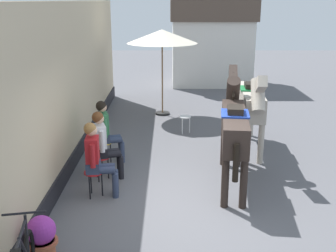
{
  "coord_description": "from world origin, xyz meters",
  "views": [
    {
      "loc": [
        -0.4,
        -6.64,
        3.42
      ],
      "look_at": [
        -0.4,
        1.2,
        1.05
      ],
      "focal_mm": 44.84,
      "sensor_mm": 36.0,
      "label": 1
    }
  ],
  "objects_px": {
    "flower_planter_near": "(42,237)",
    "seated_visitor_near": "(97,156)",
    "spare_stool_white": "(185,118)",
    "saddled_horse_near": "(234,124)",
    "seated_visitor_middle": "(104,142)",
    "saddled_horse_far": "(251,102)",
    "seated_visitor_far": "(106,129)",
    "cafe_parasol": "(162,37)"
  },
  "relations": [
    {
      "from": "seated_visitor_near",
      "to": "seated_visitor_far",
      "type": "height_order",
      "value": "same"
    },
    {
      "from": "seated_visitor_near",
      "to": "seated_visitor_far",
      "type": "distance_m",
      "value": 1.63
    },
    {
      "from": "seated_visitor_middle",
      "to": "spare_stool_white",
      "type": "bearing_deg",
      "value": 60.49
    },
    {
      "from": "seated_visitor_middle",
      "to": "saddled_horse_near",
      "type": "xyz_separation_m",
      "value": [
        2.5,
        -0.1,
        0.38
      ]
    },
    {
      "from": "seated_visitor_far",
      "to": "spare_stool_white",
      "type": "height_order",
      "value": "seated_visitor_far"
    },
    {
      "from": "saddled_horse_far",
      "to": "cafe_parasol",
      "type": "bearing_deg",
      "value": 122.85
    },
    {
      "from": "seated_visitor_middle",
      "to": "spare_stool_white",
      "type": "xyz_separation_m",
      "value": [
        1.7,
        3.01,
        -0.38
      ]
    },
    {
      "from": "flower_planter_near",
      "to": "seated_visitor_near",
      "type": "bearing_deg",
      "value": 76.87
    },
    {
      "from": "seated_visitor_near",
      "to": "spare_stool_white",
      "type": "relative_size",
      "value": 3.02
    },
    {
      "from": "saddled_horse_far",
      "to": "seated_visitor_near",
      "type": "bearing_deg",
      "value": -142.48
    },
    {
      "from": "saddled_horse_near",
      "to": "seated_visitor_far",
      "type": "bearing_deg",
      "value": 159.35
    },
    {
      "from": "seated_visitor_middle",
      "to": "cafe_parasol",
      "type": "distance_m",
      "value": 5.27
    },
    {
      "from": "seated_visitor_middle",
      "to": "saddled_horse_far",
      "type": "relative_size",
      "value": 0.46
    },
    {
      "from": "seated_visitor_far",
      "to": "saddled_horse_near",
      "type": "bearing_deg",
      "value": -20.65
    },
    {
      "from": "seated_visitor_near",
      "to": "cafe_parasol",
      "type": "xyz_separation_m",
      "value": [
        1.09,
        5.67,
        1.59
      ]
    },
    {
      "from": "seated_visitor_middle",
      "to": "seated_visitor_far",
      "type": "relative_size",
      "value": 1.0
    },
    {
      "from": "flower_planter_near",
      "to": "saddled_horse_far",
      "type": "bearing_deg",
      "value": 50.28
    },
    {
      "from": "saddled_horse_far",
      "to": "spare_stool_white",
      "type": "xyz_separation_m",
      "value": [
        -1.47,
        1.32,
        -0.76
      ]
    },
    {
      "from": "seated_visitor_near",
      "to": "flower_planter_near",
      "type": "distance_m",
      "value": 2.03
    },
    {
      "from": "seated_visitor_far",
      "to": "cafe_parasol",
      "type": "relative_size",
      "value": 0.54
    },
    {
      "from": "spare_stool_white",
      "to": "seated_visitor_near",
      "type": "bearing_deg",
      "value": -114.46
    },
    {
      "from": "seated_visitor_near",
      "to": "flower_planter_near",
      "type": "xyz_separation_m",
      "value": [
        -0.45,
        -1.93,
        -0.44
      ]
    },
    {
      "from": "saddled_horse_far",
      "to": "spare_stool_white",
      "type": "distance_m",
      "value": 2.12
    },
    {
      "from": "saddled_horse_far",
      "to": "cafe_parasol",
      "type": "relative_size",
      "value": 1.16
    },
    {
      "from": "seated_visitor_middle",
      "to": "saddled_horse_near",
      "type": "relative_size",
      "value": 0.46
    },
    {
      "from": "cafe_parasol",
      "to": "saddled_horse_near",
      "type": "bearing_deg",
      "value": -74.18
    },
    {
      "from": "seated_visitor_far",
      "to": "flower_planter_near",
      "type": "bearing_deg",
      "value": -96.26
    },
    {
      "from": "saddled_horse_near",
      "to": "saddled_horse_far",
      "type": "xyz_separation_m",
      "value": [
        0.67,
        1.78,
        0.0
      ]
    },
    {
      "from": "seated_visitor_near",
      "to": "saddled_horse_near",
      "type": "relative_size",
      "value": 0.46
    },
    {
      "from": "seated_visitor_middle",
      "to": "flower_planter_near",
      "type": "relative_size",
      "value": 2.17
    },
    {
      "from": "seated_visitor_far",
      "to": "flower_planter_near",
      "type": "distance_m",
      "value": 3.6
    },
    {
      "from": "seated_visitor_near",
      "to": "saddled_horse_far",
      "type": "height_order",
      "value": "saddled_horse_far"
    },
    {
      "from": "seated_visitor_near",
      "to": "spare_stool_white",
      "type": "height_order",
      "value": "seated_visitor_near"
    },
    {
      "from": "flower_planter_near",
      "to": "spare_stool_white",
      "type": "relative_size",
      "value": 1.39
    },
    {
      "from": "flower_planter_near",
      "to": "seated_visitor_middle",
      "type": "bearing_deg",
      "value": 80.29
    },
    {
      "from": "seated_visitor_near",
      "to": "cafe_parasol",
      "type": "distance_m",
      "value": 5.99
    },
    {
      "from": "flower_planter_near",
      "to": "spare_stool_white",
      "type": "distance_m",
      "value": 6.09
    },
    {
      "from": "saddled_horse_far",
      "to": "seated_visitor_middle",
      "type": "bearing_deg",
      "value": -152.02
    },
    {
      "from": "seated_visitor_middle",
      "to": "saddled_horse_near",
      "type": "bearing_deg",
      "value": -2.2
    },
    {
      "from": "spare_stool_white",
      "to": "saddled_horse_near",
      "type": "bearing_deg",
      "value": -75.53
    },
    {
      "from": "cafe_parasol",
      "to": "spare_stool_white",
      "type": "xyz_separation_m",
      "value": [
        0.62,
        -1.9,
        -1.96
      ]
    },
    {
      "from": "seated_visitor_far",
      "to": "spare_stool_white",
      "type": "bearing_deg",
      "value": 50.31
    }
  ]
}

